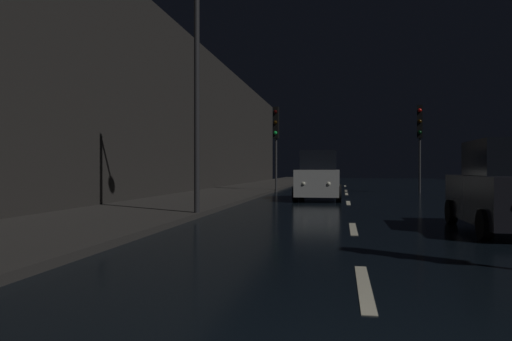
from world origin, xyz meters
name	(u,v)px	position (x,y,z in m)	size (l,w,h in m)	color
ground	(346,193)	(0.00, 24.50, -0.01)	(25.33, 84.00, 0.02)	black
sidewalk_left	(239,191)	(-6.47, 24.50, 0.07)	(4.40, 84.00, 0.15)	#33302D
building_facade_left	(179,113)	(-9.07, 21.00, 4.50)	(0.80, 63.00, 8.99)	#2D2B28
lane_centerline	(348,199)	(0.00, 18.79, 0.01)	(0.16, 34.25, 0.01)	beige
traffic_light_far_right	(420,129)	(4.16, 24.83, 3.71)	(0.36, 0.48, 5.09)	#38383A
traffic_light_far_left	(276,130)	(-4.17, 24.43, 3.76)	(0.34, 0.47, 5.15)	#38383A
streetlamp_overhead	(212,43)	(-3.92, 9.89, 5.00)	(1.70, 0.44, 7.61)	#2D2D30
car_approaching_headlights	(319,177)	(-1.30, 18.23, 1.02)	(2.04, 4.43, 2.23)	silver
car_parked_right_near	(506,190)	(3.37, 8.47, 0.94)	(1.88, 4.07, 2.05)	black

